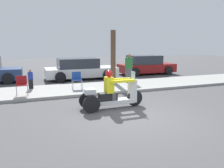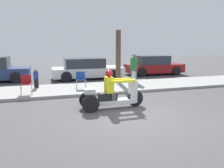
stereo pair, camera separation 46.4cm
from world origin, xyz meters
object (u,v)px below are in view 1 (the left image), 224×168
tree_trunk (113,57)px  motorcycle_trike (112,95)px  spectator_with_child (31,79)px  folding_chair_curbside (77,78)px  folding_chair_set_back (22,83)px  spectator_by_tree (129,69)px  parked_car_lot_right (146,65)px  parked_car_lot_left (80,69)px

tree_trunk → motorcycle_trike: bearing=-111.2°
tree_trunk → spectator_with_child: bearing=-176.8°
spectator_with_child → folding_chair_curbside: size_ratio=1.16×
folding_chair_set_back → tree_trunk: size_ratio=0.28×
spectator_by_tree → tree_trunk: size_ratio=0.56×
folding_chair_set_back → tree_trunk: tree_trunk is taller
motorcycle_trike → folding_chair_set_back: size_ratio=2.85×
spectator_with_child → folding_chair_set_back: spectator_with_child is taller
folding_chair_curbside → parked_car_lot_right: 7.35m
spectator_by_tree → folding_chair_curbside: (-3.13, -0.78, -0.27)m
folding_chair_set_back → tree_trunk: bearing=18.1°
folding_chair_curbside → folding_chair_set_back: bearing=-168.4°
spectator_by_tree → folding_chair_set_back: (-5.60, -1.29, -0.27)m
tree_trunk → folding_chair_set_back: bearing=-161.9°
tree_trunk → spectator_by_tree: bearing=-17.0°
spectator_with_child → folding_chair_set_back: (-0.36, -1.31, 0.05)m
folding_chair_curbside → parked_car_lot_left: parked_car_lot_left is taller
folding_chair_curbside → folding_chair_set_back: same height
spectator_with_child → tree_trunk: 4.51m
parked_car_lot_left → parked_car_lot_right: size_ratio=1.08×
motorcycle_trike → folding_chair_curbside: motorcycle_trike is taller
spectator_with_child → parked_car_lot_left: (3.07, 2.83, 0.07)m
spectator_with_child → tree_trunk: bearing=3.2°
motorcycle_trike → spectator_by_tree: size_ratio=1.45×
spectator_with_child → parked_car_lot_left: size_ratio=0.21×
motorcycle_trike → parked_car_lot_right: (5.49, 7.42, 0.17)m
motorcycle_trike → parked_car_lot_right: size_ratio=0.55×
motorcycle_trike → folding_chair_curbside: (-0.60, 3.30, 0.12)m
spectator_by_tree → tree_trunk: 1.11m
folding_chair_curbside → parked_car_lot_left: (0.96, 3.63, 0.02)m
parked_car_lot_left → tree_trunk: size_ratio=1.58×
parked_car_lot_right → tree_trunk: (-3.81, -3.08, 0.90)m
folding_chair_set_back → parked_car_lot_right: 9.73m
folding_chair_set_back → motorcycle_trike: bearing=-42.3°
folding_chair_set_back → parked_car_lot_right: size_ratio=0.19×
folding_chair_curbside → parked_car_lot_right: (6.09, 4.12, 0.05)m
spectator_by_tree → folding_chair_set_back: size_ratio=1.96×
spectator_with_child → folding_chair_curbside: spectator_with_child is taller
spectator_by_tree → parked_car_lot_left: (-2.17, 2.85, -0.25)m
spectator_by_tree → parked_car_lot_left: 3.59m
folding_chair_set_back → parked_car_lot_left: 5.38m
folding_chair_set_back → parked_car_lot_left: bearing=50.4°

